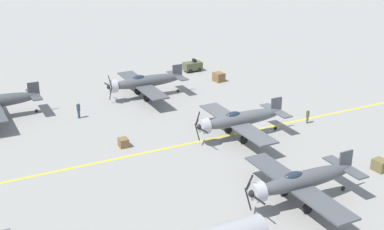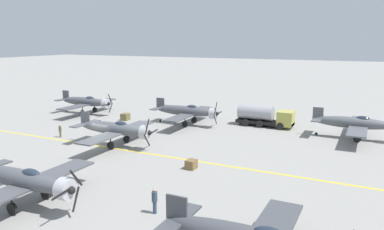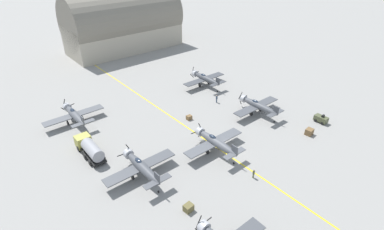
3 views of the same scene
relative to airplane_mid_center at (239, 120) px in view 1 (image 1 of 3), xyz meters
The scene contains 11 objects.
ground_plane 2.98m from the airplane_mid_center, 62.84° to the right, with size 400.00×400.00×0.00m, color gray.
taxiway_stripe 2.98m from the airplane_mid_center, 62.84° to the right, with size 0.30×160.00×0.01m, color yellow.
airplane_mid_center is the anchor object (origin of this frame).
airplane_mid_left 13.54m from the airplane_mid_center, 169.18° to the left, with size 12.00×9.98×3.65m.
airplane_mid_right 16.36m from the airplane_mid_center, 13.67° to the left, with size 12.00×9.98×3.65m.
tow_tractor 24.24m from the airplane_mid_center, 15.77° to the right, with size 1.57×2.60×1.79m.
ground_crew_walking 8.83m from the airplane_mid_center, 90.24° to the right, with size 0.35×0.35×1.62m.
ground_crew_inspecting 18.32m from the airplane_mid_center, 45.70° to the left, with size 0.41×0.41×1.86m.
supply_crate_by_tanker 19.10m from the airplane_mid_center, 23.45° to the right, with size 1.45×1.21×1.21m, color brown.
supply_crate_mid_lane 14.19m from the airplane_mid_center, 148.13° to the right, with size 1.26×1.05×1.05m, color brown.
supply_crate_outboard 11.85m from the airplane_mid_center, 73.90° to the left, with size 1.06×0.88×0.88m, color brown.
Camera 1 is at (-43.60, 28.96, 22.11)m, focal length 50.00 mm.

